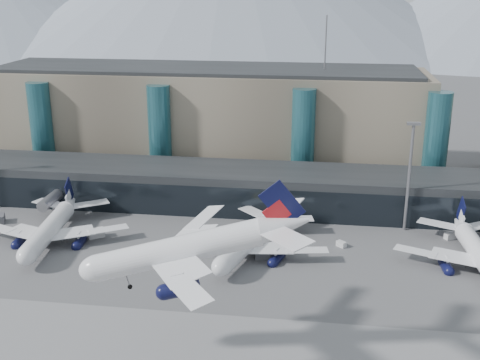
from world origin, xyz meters
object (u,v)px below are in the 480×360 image
(hero_jet, at_px, (201,240))
(veh_b, at_px, (243,241))
(jet_parked_left, at_px, (53,220))
(jet_parked_mid, at_px, (254,231))
(veh_d, at_px, (450,236))
(lightmast_mid, at_px, (410,171))
(jet_parked_right, at_px, (476,244))
(veh_a, at_px, (96,233))
(veh_g, at_px, (341,244))
(veh_f, at_px, (0,219))
(veh_c, at_px, (263,255))

(hero_jet, distance_m, veh_b, 47.11)
(jet_parked_left, height_order, jet_parked_mid, jet_parked_left)
(jet_parked_left, xyz_separation_m, veh_d, (88.39, 11.57, -3.61))
(lightmast_mid, xyz_separation_m, veh_b, (-36.21, -12.90, -13.70))
(jet_parked_right, xyz_separation_m, veh_a, (-81.77, 1.56, -3.25))
(veh_b, bearing_deg, veh_a, 117.47)
(veh_a, bearing_deg, jet_parked_mid, -36.04)
(lightmast_mid, distance_m, hero_jet, 67.02)
(veh_b, bearing_deg, veh_g, -60.80)
(veh_f, bearing_deg, jet_parked_right, -117.10)
(jet_parked_mid, bearing_deg, veh_b, 62.09)
(hero_jet, bearing_deg, jet_parked_mid, 78.17)
(veh_g, bearing_deg, lightmast_mid, 79.26)
(veh_b, bearing_deg, jet_parked_right, -67.65)
(lightmast_mid, xyz_separation_m, veh_f, (-95.46, -8.82, -13.44))
(jet_parked_right, xyz_separation_m, veh_d, (-2.61, 11.60, -3.50))
(veh_c, bearing_deg, veh_g, 28.54)
(jet_parked_right, height_order, veh_d, jet_parked_right)
(hero_jet, height_order, jet_parked_left, hero_jet)
(veh_a, bearing_deg, jet_parked_right, -34.57)
(veh_d, bearing_deg, veh_g, 166.98)
(jet_parked_left, relative_size, jet_parked_right, 1.02)
(jet_parked_right, distance_m, veh_f, 107.96)
(jet_parked_mid, bearing_deg, lightmast_mid, -48.36)
(jet_parked_mid, bearing_deg, jet_parked_left, 106.45)
(lightmast_mid, height_order, hero_jet, hero_jet)
(jet_parked_left, relative_size, veh_b, 14.18)
(lightmast_mid, distance_m, veh_c, 39.26)
(hero_jet, xyz_separation_m, veh_g, (21.81, 44.39, -19.33))
(jet_parked_right, bearing_deg, veh_b, 82.92)
(hero_jet, bearing_deg, veh_d, 40.95)
(hero_jet, distance_m, veh_c, 41.00)
(hero_jet, height_order, veh_f, hero_jet)
(veh_a, height_order, veh_g, veh_a)
(lightmast_mid, relative_size, hero_jet, 0.72)
(jet_parked_mid, height_order, veh_d, jet_parked_mid)
(veh_c, distance_m, veh_f, 65.50)
(veh_f, bearing_deg, veh_a, -124.86)
(lightmast_mid, distance_m, veh_g, 23.24)
(jet_parked_left, height_order, veh_a, jet_parked_left)
(jet_parked_left, distance_m, veh_c, 48.16)
(lightmast_mid, xyz_separation_m, veh_c, (-30.93, -20.04, -13.53))
(jet_parked_mid, height_order, veh_a, jet_parked_mid)
(jet_parked_left, height_order, veh_c, jet_parked_left)
(veh_b, height_order, veh_g, veh_b)
(jet_parked_left, bearing_deg, veh_c, -101.20)
(jet_parked_mid, bearing_deg, jet_parked_right, -73.37)
(jet_parked_left, xyz_separation_m, veh_a, (9.23, 1.53, -3.36))
(veh_b, distance_m, veh_g, 21.53)
(lightmast_mid, xyz_separation_m, veh_a, (-69.53, -14.03, -13.43))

